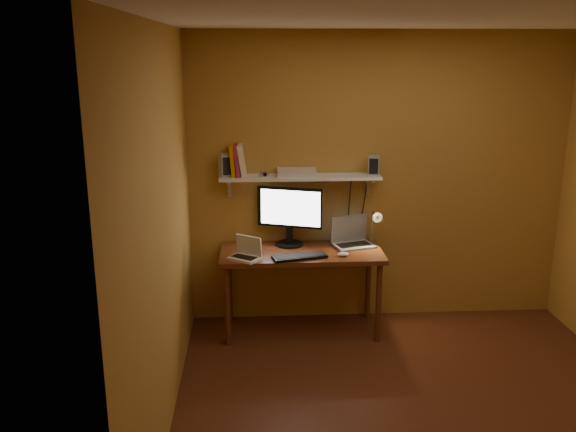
{
  "coord_description": "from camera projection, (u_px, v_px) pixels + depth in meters",
  "views": [
    {
      "loc": [
        -1.12,
        -3.7,
        2.43
      ],
      "look_at": [
        -0.84,
        1.18,
        1.09
      ],
      "focal_mm": 38.0,
      "sensor_mm": 36.0,
      "label": 1
    }
  ],
  "objects": [
    {
      "name": "desk",
      "position": [
        301.0,
        260.0,
        5.28
      ],
      "size": [
        1.4,
        0.6,
        0.75
      ],
      "color": "brown",
      "rests_on": "ground"
    },
    {
      "name": "laptop",
      "position": [
        351.0,
        238.0,
        5.4
      ],
      "size": [
        0.4,
        0.33,
        0.26
      ],
      "rotation": [
        0.0,
        0.0,
        0.29
      ],
      "color": "gray",
      "rests_on": "desk"
    },
    {
      "name": "books",
      "position": [
        237.0,
        160.0,
        5.24
      ],
      "size": [
        0.15,
        0.19,
        0.27
      ],
      "color": "#C0740A",
      "rests_on": "wall_shelf"
    },
    {
      "name": "mouse",
      "position": [
        343.0,
        254.0,
        5.12
      ],
      "size": [
        0.1,
        0.07,
        0.03
      ],
      "primitive_type": "ellipsoid",
      "rotation": [
        0.0,
        0.0,
        0.11
      ],
      "color": "silver",
      "rests_on": "desk"
    },
    {
      "name": "desk_lamp",
      "position": [
        375.0,
        223.0,
        5.37
      ],
      "size": [
        0.09,
        0.23,
        0.38
      ],
      "color": "silver",
      "rests_on": "desk"
    },
    {
      "name": "router",
      "position": [
        296.0,
        172.0,
        5.28
      ],
      "size": [
        0.34,
        0.23,
        0.06
      ],
      "primitive_type": "cube",
      "rotation": [
        0.0,
        0.0,
        -0.02
      ],
      "color": "silver",
      "rests_on": "wall_shelf"
    },
    {
      "name": "room",
      "position": [
        429.0,
        231.0,
        3.92
      ],
      "size": [
        3.44,
        3.24,
        2.64
      ],
      "color": "#502514",
      "rests_on": "ground"
    },
    {
      "name": "monitor",
      "position": [
        290.0,
        213.0,
        5.35
      ],
      "size": [
        0.56,
        0.31,
        0.52
      ],
      "rotation": [
        0.0,
        0.0,
        -0.32
      ],
      "color": "black",
      "rests_on": "desk"
    },
    {
      "name": "wall_shelf",
      "position": [
        300.0,
        177.0,
        5.29
      ],
      "size": [
        1.4,
        0.25,
        0.21
      ],
      "color": "silver",
      "rests_on": "room"
    },
    {
      "name": "speaker_left",
      "position": [
        226.0,
        165.0,
        5.23
      ],
      "size": [
        0.14,
        0.14,
        0.19
      ],
      "primitive_type": "cube",
      "rotation": [
        0.0,
        0.0,
        0.35
      ],
      "color": "gray",
      "rests_on": "wall_shelf"
    },
    {
      "name": "keyboard",
      "position": [
        300.0,
        257.0,
        5.08
      ],
      "size": [
        0.47,
        0.25,
        0.02
      ],
      "primitive_type": "cube",
      "rotation": [
        0.0,
        0.0,
        0.24
      ],
      "color": "black",
      "rests_on": "desk"
    },
    {
      "name": "shelf_camera",
      "position": [
        264.0,
        174.0,
        5.21
      ],
      "size": [
        0.09,
        0.05,
        0.05
      ],
      "color": "silver",
      "rests_on": "wall_shelf"
    },
    {
      "name": "netbook",
      "position": [
        246.0,
        252.0,
        5.06
      ],
      "size": [
        0.3,
        0.28,
        0.19
      ],
      "rotation": [
        0.0,
        0.0,
        -0.6
      ],
      "color": "silver",
      "rests_on": "desk"
    },
    {
      "name": "speaker_right",
      "position": [
        374.0,
        165.0,
        5.29
      ],
      "size": [
        0.11,
        0.11,
        0.17
      ],
      "primitive_type": "cube",
      "rotation": [
        0.0,
        0.0,
        -0.19
      ],
      "color": "gray",
      "rests_on": "wall_shelf"
    }
  ]
}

